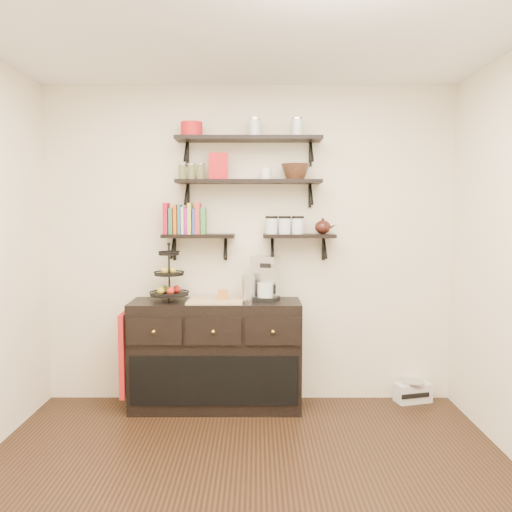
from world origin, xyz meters
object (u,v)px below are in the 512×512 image
at_px(coffee_maker, 265,279).
at_px(sideboard, 216,354).
at_px(radio, 413,392).
at_px(fruit_stand, 170,282).

bearing_deg(coffee_maker, sideboard, -157.95).
xyz_separation_m(coffee_maker, radio, (1.28, 0.11, -0.99)).
distance_m(sideboard, coffee_maker, 0.75).
bearing_deg(radio, sideboard, 169.39).
height_order(fruit_stand, coffee_maker, fruit_stand).
xyz_separation_m(fruit_stand, radio, (2.06, 0.13, -0.97)).
bearing_deg(sideboard, fruit_stand, 179.53).
relative_size(sideboard, fruit_stand, 3.02).
bearing_deg(radio, fruit_stand, 168.48).
distance_m(sideboard, radio, 1.73).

